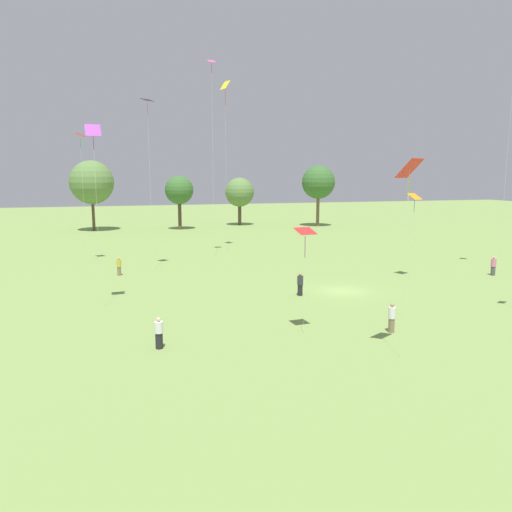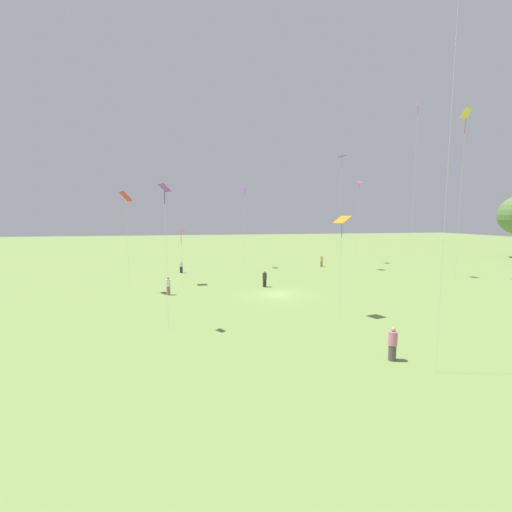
% 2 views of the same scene
% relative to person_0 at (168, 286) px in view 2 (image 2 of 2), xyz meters
% --- Properties ---
extents(ground_plane, '(240.00, 240.00, 0.00)m').
position_rel_person_0_xyz_m(ground_plane, '(1.99, 10.53, -0.88)').
color(ground_plane, '#7A994C').
extents(person_0, '(0.46, 0.46, 1.79)m').
position_rel_person_0_xyz_m(person_0, '(0.00, 0.00, 0.00)').
color(person_0, '#847056').
rests_on(person_0, ground_plane).
extents(person_1, '(0.65, 0.65, 1.80)m').
position_rel_person_0_xyz_m(person_1, '(-1.85, 10.11, 0.00)').
color(person_1, '#232328').
rests_on(person_1, ground_plane).
extents(person_2, '(0.56, 0.56, 1.81)m').
position_rel_person_0_xyz_m(person_2, '(18.32, 12.35, 0.01)').
color(person_2, '#4C4C51').
rests_on(person_2, ground_plane).
extents(person_3, '(0.65, 0.65, 1.74)m').
position_rel_person_0_xyz_m(person_3, '(-13.57, 1.09, -0.03)').
color(person_3, '#232328').
rests_on(person_3, ground_plane).
extents(person_4, '(0.58, 0.58, 1.75)m').
position_rel_person_0_xyz_m(person_4, '(-15.17, 22.21, -0.02)').
color(person_4, '#847056').
rests_on(person_4, ground_plane).
extents(kite_0, '(0.96, 0.91, 21.48)m').
position_rel_person_0_xyz_m(kite_0, '(-4.55, 29.88, 18.85)').
color(kite_0, '#E54C99').
rests_on(kite_0, ground_plane).
extents(kite_1, '(1.07, 0.73, 12.63)m').
position_rel_person_0_xyz_m(kite_1, '(-16.62, 10.53, 10.90)').
color(kite_1, purple).
rests_on(kite_1, ground_plane).
extents(kite_2, '(1.32, 1.36, 13.55)m').
position_rel_person_0_xyz_m(kite_2, '(-18.30, 29.81, 11.99)').
color(kite_2, '#E54C99').
rests_on(kite_2, ground_plane).
extents(kite_3, '(1.31, 1.24, 7.67)m').
position_rel_person_0_xyz_m(kite_3, '(10.11, 13.24, 6.34)').
color(kite_3, orange).
rests_on(kite_3, ground_plane).
extents(kite_4, '(1.55, 1.41, 10.08)m').
position_rel_person_0_xyz_m(kite_4, '(-1.85, -3.89, 8.53)').
color(kite_4, red).
rests_on(kite_4, ground_plane).
extents(kite_5, '(1.10, 1.41, 20.22)m').
position_rel_person_0_xyz_m(kite_5, '(-2.03, 34.42, 18.08)').
color(kite_5, yellow).
rests_on(kite_5, ground_plane).
extents(kite_7, '(1.30, 1.29, 16.28)m').
position_rel_person_0_xyz_m(kite_7, '(-11.95, 23.60, 14.50)').
color(kite_7, black).
rests_on(kite_7, ground_plane).
extents(kite_8, '(0.96, 0.90, 9.72)m').
position_rel_person_0_xyz_m(kite_8, '(10.74, 0.49, 8.14)').
color(kite_8, purple).
rests_on(kite_8, ground_plane).
extents(kite_9, '(1.14, 1.10, 6.28)m').
position_rel_person_0_xyz_m(kite_9, '(-5.10, 1.28, 5.09)').
color(kite_9, red).
rests_on(kite_9, ground_plane).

